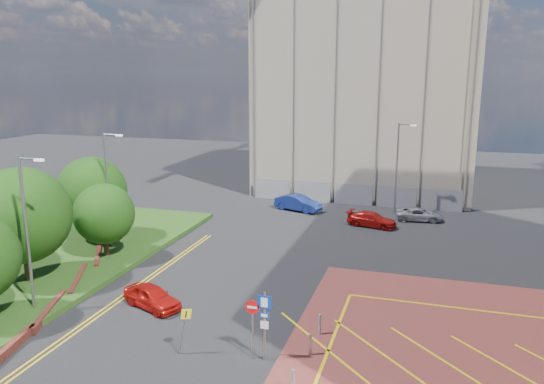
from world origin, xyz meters
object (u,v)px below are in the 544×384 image
at_px(tree_d, 92,191).
at_px(lamp_left_near, 27,227).
at_px(lamp_left_far, 108,185).
at_px(car_blue_back, 298,203).
at_px(lamp_back, 398,165).
at_px(car_red_left, 152,297).
at_px(tree_b, 22,215).
at_px(warning_sign, 184,325).
at_px(tree_c, 104,214).
at_px(car_silver_back, 419,214).
at_px(car_red_back, 372,219).
at_px(sign_cluster, 260,319).

bearing_deg(tree_d, lamp_left_near, -69.65).
relative_size(lamp_left_far, car_blue_back, 1.85).
distance_m(lamp_back, car_red_left, 26.35).
relative_size(tree_b, warning_sign, 2.99).
xyz_separation_m(tree_b, tree_c, (2.00, 5.00, -1.04)).
distance_m(car_blue_back, car_silver_back, 10.62).
xyz_separation_m(tree_d, car_red_left, (9.61, -8.66, -3.26)).
relative_size(warning_sign, car_red_back, 0.56).
relative_size(car_blue_back, car_red_back, 1.07).
distance_m(sign_cluster, car_blue_back, 25.78).
relative_size(lamp_left_near, lamp_left_far, 1.00).
height_order(lamp_left_near, warning_sign, lamp_left_near).
bearing_deg(car_silver_back, car_blue_back, 81.99).
distance_m(tree_c, warning_sign, 14.31).
relative_size(sign_cluster, car_blue_back, 0.74).
relative_size(lamp_left_far, sign_cluster, 2.50).
bearing_deg(warning_sign, tree_c, 137.44).
bearing_deg(tree_c, car_blue_back, 60.92).
distance_m(car_red_left, car_red_back, 21.05).
height_order(lamp_left_far, lamp_back, lamp_left_far).
height_order(tree_c, lamp_back, lamp_back).
xyz_separation_m(warning_sign, car_red_left, (-3.85, 3.94, -0.81)).
bearing_deg(car_blue_back, tree_b, 169.98).
distance_m(warning_sign, car_blue_back, 25.95).
height_order(tree_d, sign_cluster, tree_d).
distance_m(lamp_left_near, lamp_back, 30.80).
distance_m(tree_d, warning_sign, 18.60).
relative_size(tree_b, lamp_left_far, 0.84).
xyz_separation_m(lamp_back, car_silver_back, (2.10, -1.93, -3.83)).
distance_m(lamp_back, car_red_back, 6.33).
xyz_separation_m(lamp_left_far, car_red_back, (16.97, 11.15, -4.07)).
height_order(warning_sign, car_blue_back, warning_sign).
xyz_separation_m(lamp_left_far, car_red_left, (7.53, -7.66, -4.05)).
relative_size(warning_sign, car_silver_back, 0.59).
bearing_deg(tree_b, lamp_left_far, 81.23).
bearing_deg(car_blue_back, car_red_back, -96.77).
distance_m(tree_b, tree_d, 8.07).
relative_size(lamp_left_near, car_red_left, 2.22).
bearing_deg(lamp_left_far, tree_d, 154.32).
xyz_separation_m(lamp_back, warning_sign, (-7.12, -27.61, -2.93)).
xyz_separation_m(tree_b, car_red_left, (8.61, -0.66, -3.62)).
bearing_deg(car_red_back, sign_cluster, -173.79).
bearing_deg(warning_sign, tree_d, 136.88).
xyz_separation_m(sign_cluster, car_blue_back, (-4.74, 25.31, -1.24)).
xyz_separation_m(sign_cluster, car_red_left, (-7.19, 3.35, -1.34)).
bearing_deg(lamp_left_near, lamp_left_far, 101.31).
relative_size(sign_cluster, car_silver_back, 0.83).
distance_m(tree_b, car_red_left, 9.36).
bearing_deg(lamp_left_near, tree_c, 97.69).
distance_m(tree_d, lamp_left_near, 11.76).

